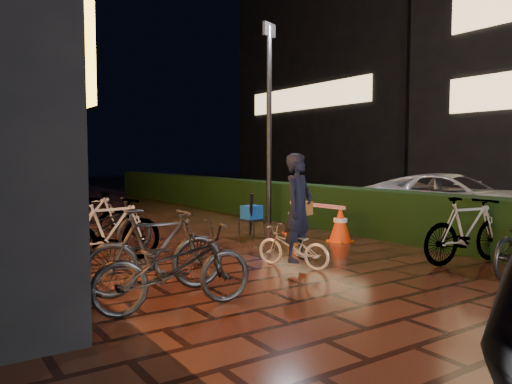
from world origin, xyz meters
TOP-DOWN VIEW (x-y plane):
  - ground at (0.00, 0.00)m, footprint 80.00×80.00m
  - asphalt_road at (9.00, 5.00)m, footprint 11.00×60.00m
  - hedge at (3.30, 8.00)m, footprint 0.70×20.00m
  - van at (6.12, 3.43)m, footprint 3.18×4.96m
  - far_buildings at (17.23, 9.61)m, footprint 9.08×31.00m
  - lamp_post_hedge at (2.66, 6.40)m, footprint 0.47×0.24m
  - lamp_post_sf at (-2.38, 6.98)m, footprint 0.44×0.12m
  - cyclist at (0.00, 1.97)m, footprint 0.87×1.29m
  - traffic_barrier at (2.15, 3.97)m, footprint 0.56×1.80m
  - cart_assembly at (1.03, 4.74)m, footprint 0.56×0.58m
  - parked_bikes_storefront at (-2.27, 3.37)m, footprint 2.12×5.23m

SIDE VIEW (x-z plane):
  - ground at x=0.00m, z-range 0.00..0.00m
  - asphalt_road at x=9.00m, z-range 0.00..0.01m
  - traffic_barrier at x=2.15m, z-range 0.00..0.72m
  - cart_assembly at x=1.03m, z-range 0.01..0.98m
  - hedge at x=3.30m, z-range 0.00..1.00m
  - parked_bikes_storefront at x=-2.27m, z-range -0.02..1.05m
  - van at x=6.12m, z-range 0.01..1.28m
  - cyclist at x=0.00m, z-range -0.22..1.52m
  - lamp_post_sf at x=-2.38m, z-range 0.23..4.88m
  - lamp_post_hedge at x=2.66m, z-range 0.25..5.27m
  - far_buildings at x=17.23m, z-range -0.53..13.47m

